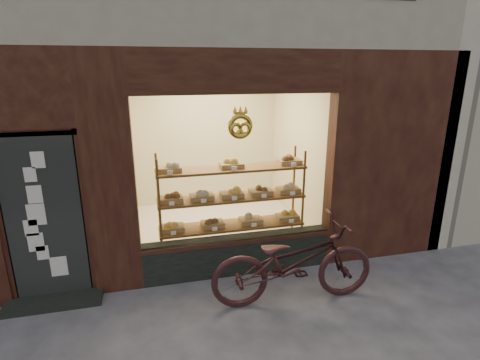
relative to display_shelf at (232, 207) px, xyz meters
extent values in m
cube|color=black|center=(0.00, -0.42, -0.57)|extent=(2.70, 0.25, 0.55)
cube|color=#232727|center=(-2.45, -0.49, 0.25)|extent=(0.90, 0.04, 2.15)
cube|color=black|center=(-2.45, -0.65, -0.81)|extent=(1.15, 0.35, 0.08)
torus|color=gold|center=(0.00, -0.53, 1.30)|extent=(0.33, 0.07, 0.33)
cube|color=brown|center=(0.00, 0.00, -0.80)|extent=(2.20, 0.45, 0.04)
cube|color=brown|center=(0.00, 0.00, -0.30)|extent=(2.20, 0.45, 0.03)
cube|color=brown|center=(0.00, 0.00, 0.15)|extent=(2.20, 0.45, 0.04)
cube|color=brown|center=(0.00, 0.00, 0.60)|extent=(2.20, 0.45, 0.04)
cylinder|color=brown|center=(-1.07, -0.19, 0.00)|extent=(0.04, 0.04, 1.70)
cylinder|color=brown|center=(1.07, -0.19, 0.00)|extent=(0.04, 0.04, 1.70)
cylinder|color=brown|center=(-1.07, 0.20, 0.00)|extent=(0.04, 0.04, 1.70)
cylinder|color=brown|center=(1.07, 0.20, 0.00)|extent=(0.04, 0.04, 1.70)
cube|color=brown|center=(-0.90, 0.00, -0.24)|extent=(0.34, 0.24, 0.07)
sphere|color=gold|center=(-0.90, 0.00, -0.16)|extent=(0.11, 0.11, 0.11)
cube|color=white|center=(-0.90, -0.18, -0.24)|extent=(0.07, 0.01, 0.05)
cube|color=brown|center=(-0.30, 0.00, -0.24)|extent=(0.34, 0.24, 0.07)
sphere|color=#5D3012|center=(-0.30, 0.00, -0.16)|extent=(0.11, 0.11, 0.11)
cube|color=white|center=(-0.30, -0.18, -0.24)|extent=(0.08, 0.01, 0.05)
cube|color=brown|center=(0.30, 0.00, -0.24)|extent=(0.34, 0.24, 0.07)
sphere|color=tan|center=(0.30, 0.00, -0.16)|extent=(0.11, 0.11, 0.11)
cube|color=white|center=(0.30, -0.18, -0.24)|extent=(0.07, 0.01, 0.05)
cube|color=brown|center=(0.90, 0.00, -0.24)|extent=(0.34, 0.24, 0.07)
sphere|color=gold|center=(0.90, 0.00, -0.16)|extent=(0.11, 0.11, 0.11)
cube|color=white|center=(0.90, -0.18, -0.24)|extent=(0.08, 0.01, 0.05)
cube|color=brown|center=(-0.90, 0.00, 0.21)|extent=(0.34, 0.24, 0.07)
sphere|color=#5D3012|center=(-0.90, 0.00, 0.29)|extent=(0.11, 0.11, 0.11)
cube|color=white|center=(-0.90, -0.18, 0.21)|extent=(0.07, 0.01, 0.06)
cube|color=brown|center=(-0.45, 0.00, 0.21)|extent=(0.34, 0.24, 0.07)
sphere|color=tan|center=(-0.45, 0.00, 0.29)|extent=(0.11, 0.11, 0.11)
cube|color=white|center=(-0.45, -0.18, 0.21)|extent=(0.07, 0.01, 0.06)
cube|color=brown|center=(0.00, 0.00, 0.21)|extent=(0.34, 0.24, 0.07)
sphere|color=gold|center=(0.00, 0.00, 0.29)|extent=(0.11, 0.11, 0.11)
cube|color=white|center=(0.00, -0.18, 0.21)|extent=(0.07, 0.01, 0.06)
cube|color=brown|center=(0.45, 0.00, 0.21)|extent=(0.34, 0.24, 0.07)
sphere|color=#5D3012|center=(0.45, 0.00, 0.29)|extent=(0.11, 0.11, 0.11)
cube|color=white|center=(0.45, -0.18, 0.21)|extent=(0.07, 0.01, 0.06)
cube|color=brown|center=(0.90, 0.00, 0.21)|extent=(0.34, 0.24, 0.07)
sphere|color=tan|center=(0.90, 0.00, 0.29)|extent=(0.11, 0.11, 0.11)
cube|color=white|center=(0.90, -0.18, 0.21)|extent=(0.08, 0.01, 0.06)
cube|color=brown|center=(-0.90, 0.00, 0.66)|extent=(0.34, 0.24, 0.07)
sphere|color=tan|center=(-0.90, 0.00, 0.74)|extent=(0.11, 0.11, 0.11)
cube|color=white|center=(-0.90, -0.18, 0.66)|extent=(0.07, 0.01, 0.06)
cube|color=brown|center=(0.00, 0.00, 0.66)|extent=(0.34, 0.24, 0.07)
sphere|color=gold|center=(0.00, 0.00, 0.74)|extent=(0.11, 0.11, 0.11)
cube|color=white|center=(0.00, -0.18, 0.66)|extent=(0.07, 0.01, 0.06)
cube|color=brown|center=(0.90, 0.00, 0.66)|extent=(0.34, 0.24, 0.07)
sphere|color=#5D3012|center=(0.90, 0.00, 0.74)|extent=(0.11, 0.11, 0.11)
cube|color=white|center=(0.90, -0.18, 0.66)|extent=(0.08, 0.01, 0.06)
imported|color=#32171A|center=(0.50, -1.28, -0.30)|extent=(2.12, 0.83, 1.09)
camera|label=1|loc=(-1.16, -5.17, 2.02)|focal=28.00mm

